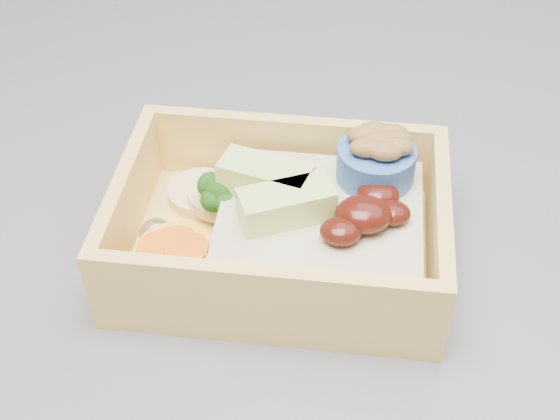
{
  "coord_description": "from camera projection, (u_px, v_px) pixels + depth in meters",
  "views": [
    {
      "loc": [
        0.22,
        -0.46,
        1.27
      ],
      "look_at": [
        0.2,
        -0.12,
        0.96
      ],
      "focal_mm": 50.0,
      "sensor_mm": 36.0,
      "label": 1
    }
  ],
  "objects": [
    {
      "name": "bento_box",
      "position": [
        291.0,
        224.0,
        0.48
      ],
      "size": [
        0.21,
        0.15,
        0.07
      ],
      "rotation": [
        0.0,
        0.0,
        -0.05
      ],
      "color": "#F4C764",
      "rests_on": "island"
    }
  ]
}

